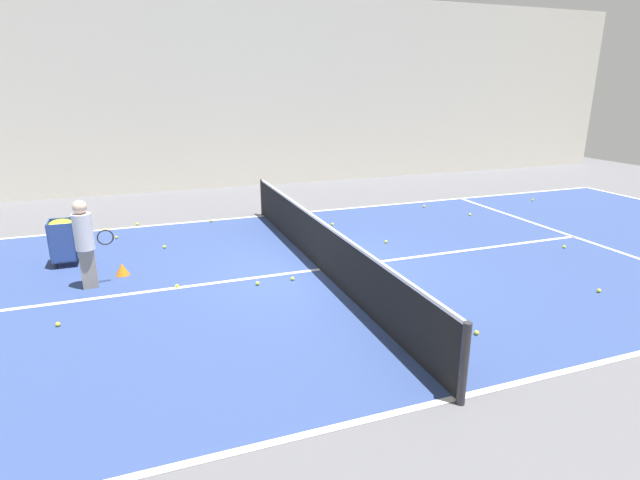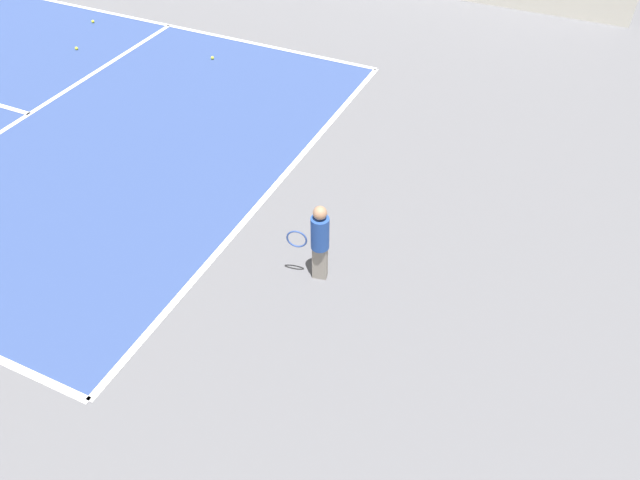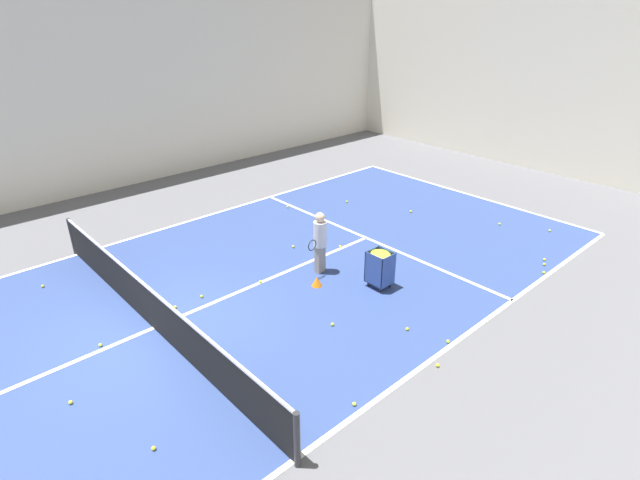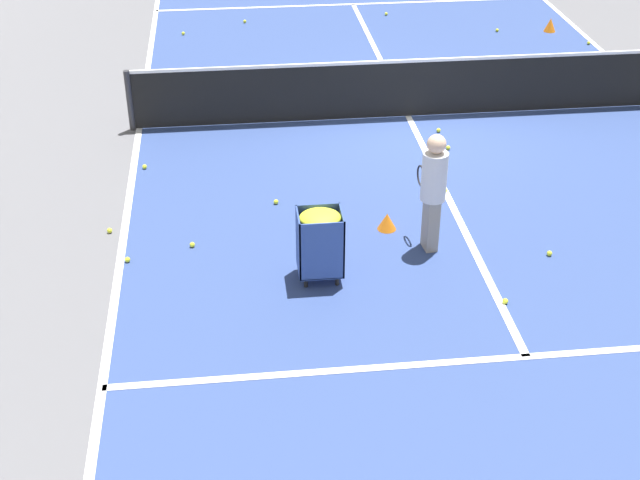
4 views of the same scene
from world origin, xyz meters
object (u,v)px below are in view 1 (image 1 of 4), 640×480
object	(u,v)px
ball_cart	(62,234)
coach_at_net	(85,239)
training_cone_1	(122,269)
tennis_net	(320,244)

from	to	relation	value
ball_cart	coach_at_net	bearing A→B (deg)	-159.74
training_cone_1	coach_at_net	bearing A→B (deg)	131.46
ball_cart	training_cone_1	distance (m)	1.57
coach_at_net	training_cone_1	world-z (taller)	coach_at_net
ball_cart	training_cone_1	world-z (taller)	ball_cart
coach_at_net	training_cone_1	size ratio (longest dim) A/B	6.30
tennis_net	training_cone_1	world-z (taller)	tennis_net
tennis_net	coach_at_net	distance (m)	4.22
coach_at_net	ball_cart	xyz separation A→B (m)	(1.48, 0.55, -0.27)
coach_at_net	training_cone_1	xyz separation A→B (m)	(0.46, -0.52, -0.80)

